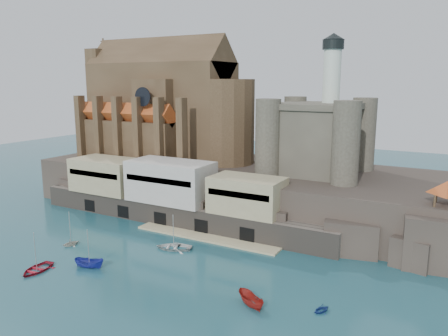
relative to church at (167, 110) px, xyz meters
name	(u,v)px	position (x,y,z in m)	size (l,w,h in m)	color
ground	(136,271)	(24.13, -41.85, -22.13)	(300.00, 300.00, 0.00)	#194752
promontory	(245,188)	(23.94, -2.48, -17.20)	(100.00, 36.00, 10.00)	#2C2521
quay	(169,194)	(13.94, -18.78, -16.06)	(70.00, 12.00, 13.05)	#62584E
church	(167,110)	(0.00, 0.00, 0.00)	(47.00, 25.93, 30.51)	#453320
castle_keep	(318,135)	(40.21, -0.78, -3.81)	(21.20, 21.20, 29.30)	#484438
rock_outcrop	(442,242)	(66.13, -16.01, -18.11)	(14.50, 10.50, 8.70)	#2C2521
pavilion	(448,189)	(66.13, -15.85, -9.40)	(6.40, 6.40, 5.40)	#453320
boat_0	(37,271)	(10.35, -49.46, -22.13)	(4.24, 1.23, 5.94)	#A41425
boat_2	(90,267)	(16.66, -44.45, -22.13)	(1.92, 1.97, 5.10)	#232C96
boat_4	(71,245)	(6.56, -39.11, -22.13)	(2.69, 1.64, 3.12)	beige
boat_5	(250,305)	(44.66, -42.86, -22.13)	(1.88, 1.93, 4.99)	maroon
boat_6	(174,249)	(23.92, -31.33, -22.13)	(4.63, 1.34, 6.48)	silver
boat_7	(321,312)	(53.47, -39.88, -22.13)	(2.28, 1.39, 2.64)	navy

